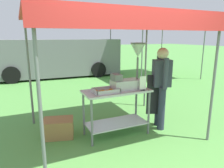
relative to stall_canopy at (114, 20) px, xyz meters
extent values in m
plane|color=#519342|center=(-0.13, 4.72, -2.10)|extent=(70.00, 70.00, 0.00)
cylinder|color=slate|center=(-1.39, -0.98, -1.03)|extent=(0.04, 0.04, 2.13)
cylinder|color=slate|center=(1.39, -0.98, -1.03)|extent=(0.04, 0.04, 2.13)
cylinder|color=slate|center=(-1.39, 1.08, -1.03)|extent=(0.04, 0.04, 2.13)
cylinder|color=slate|center=(1.39, 1.08, -1.03)|extent=(0.04, 0.04, 2.13)
cube|color=red|center=(0.00, 0.05, 0.05)|extent=(2.99, 2.26, 0.05)
cube|color=red|center=(0.00, -1.07, -0.08)|extent=(2.99, 0.02, 0.24)
cube|color=#B7B7BC|center=(0.00, -0.10, -1.25)|extent=(1.22, 0.56, 0.04)
cube|color=#B7B7BC|center=(0.00, -0.10, -1.87)|extent=(1.12, 0.52, 0.02)
cylinder|color=slate|center=(-0.56, -0.33, -1.68)|extent=(0.04, 0.04, 0.83)
cylinder|color=slate|center=(0.56, -0.33, -1.68)|extent=(0.04, 0.04, 0.83)
cylinder|color=slate|center=(-0.56, 0.13, -1.68)|extent=(0.04, 0.04, 0.83)
cylinder|color=slate|center=(0.56, 0.13, -1.68)|extent=(0.04, 0.04, 0.83)
cube|color=#B7B7BC|center=(-0.24, -0.16, -1.22)|extent=(0.43, 0.31, 0.01)
cube|color=#B7B7BC|center=(-0.24, -0.31, -1.19)|extent=(0.43, 0.01, 0.06)
cube|color=#B7B7BC|center=(-0.24, -0.01, -1.19)|extent=(0.43, 0.01, 0.06)
cube|color=#B7B7BC|center=(-0.45, -0.16, -1.19)|extent=(0.01, 0.31, 0.06)
cube|color=#B7B7BC|center=(-0.03, -0.16, -1.19)|extent=(0.01, 0.31, 0.06)
torus|color=gold|center=(-0.18, -0.23, -1.21)|extent=(0.08, 0.08, 0.02)
torus|color=gold|center=(-0.12, -0.10, -1.21)|extent=(0.11, 0.11, 0.02)
torus|color=gold|center=(-0.20, -0.16, -1.21)|extent=(0.11, 0.11, 0.02)
torus|color=gold|center=(-0.40, -0.19, -1.21)|extent=(0.11, 0.11, 0.02)
torus|color=gold|center=(-0.27, -0.10, -1.21)|extent=(0.09, 0.09, 0.02)
torus|color=gold|center=(-0.07, -0.26, -1.21)|extent=(0.09, 0.09, 0.02)
torus|color=gold|center=(-0.13, -0.18, -1.21)|extent=(0.09, 0.09, 0.02)
torus|color=gold|center=(-0.33, -0.14, -1.21)|extent=(0.11, 0.11, 0.02)
torus|color=gold|center=(-0.26, -0.26, -1.21)|extent=(0.10, 0.10, 0.02)
torus|color=gold|center=(-0.38, -0.25, -1.21)|extent=(0.09, 0.09, 0.02)
torus|color=gold|center=(-0.39, -0.07, -1.21)|extent=(0.10, 0.10, 0.02)
torus|color=gold|center=(-0.33, -0.21, -1.21)|extent=(0.08, 0.08, 0.02)
cube|color=#B7B7BC|center=(0.19, -0.12, -1.14)|extent=(0.56, 0.28, 0.18)
cube|color=slate|center=(-0.02, -0.12, -0.99)|extent=(0.14, 0.22, 0.12)
cylinder|color=slate|center=(0.41, -0.12, -0.85)|extent=(0.04, 0.04, 0.40)
cone|color=#B7B7BC|center=(0.41, -0.12, -0.53)|extent=(0.26, 0.26, 0.24)
cylinder|color=slate|center=(0.41, -0.12, -0.40)|extent=(0.27, 0.27, 0.02)
cube|color=black|center=(0.42, -0.31, -1.22)|extent=(0.08, 0.05, 0.02)
cube|color=white|center=(0.42, -0.31, -1.09)|extent=(0.13, 0.01, 0.24)
cylinder|color=#2D3347|center=(0.90, -0.26, -1.67)|extent=(0.14, 0.14, 0.86)
cylinder|color=#2D3347|center=(0.97, -0.08, -1.67)|extent=(0.14, 0.14, 0.86)
cube|color=#383D4C|center=(0.94, -0.17, -0.98)|extent=(0.40, 0.32, 0.52)
cube|color=black|center=(0.83, -0.13, -1.41)|extent=(0.31, 0.13, 0.80)
cylinder|color=#383D4C|center=(0.86, -0.38, -0.95)|extent=(0.12, 0.12, 0.58)
cylinder|color=#383D4C|center=(1.01, 0.04, -0.95)|extent=(0.12, 0.12, 0.58)
sphere|color=beige|center=(0.94, -0.17, -0.60)|extent=(0.22, 0.22, 0.22)
cube|color=olive|center=(-1.01, 0.26, -1.93)|extent=(0.62, 0.52, 0.34)
cube|color=slate|center=(-0.04, 6.41, -1.21)|extent=(5.87, 2.14, 1.60)
cube|color=#1E2833|center=(2.22, 6.31, -0.81)|extent=(0.17, 1.62, 0.70)
cylinder|color=black|center=(1.79, 7.26, -1.76)|extent=(0.69, 0.27, 0.68)
cylinder|color=black|center=(1.72, 5.40, -1.76)|extent=(0.69, 0.27, 0.68)
cylinder|color=black|center=(-1.80, 7.41, -1.76)|extent=(0.69, 0.27, 0.68)
cylinder|color=black|center=(-1.88, 5.55, -1.76)|extent=(0.69, 0.27, 0.68)
cylinder|color=slate|center=(2.55, 3.07, -0.88)|extent=(0.04, 0.04, 2.44)
cylinder|color=slate|center=(5.60, 3.07, -0.88)|extent=(0.04, 0.04, 2.44)
cylinder|color=slate|center=(2.55, 5.88, -0.88)|extent=(0.04, 0.04, 2.44)
cylinder|color=slate|center=(5.60, 5.88, -0.88)|extent=(0.04, 0.04, 2.44)
cube|color=#CCB78E|center=(4.07, 4.48, 0.37)|extent=(3.25, 3.02, 0.05)
cube|color=#CCB78E|center=(4.07, 2.98, 0.23)|extent=(3.25, 0.02, 0.24)
camera|label=1|loc=(-1.57, -3.35, -0.28)|focal=33.03mm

